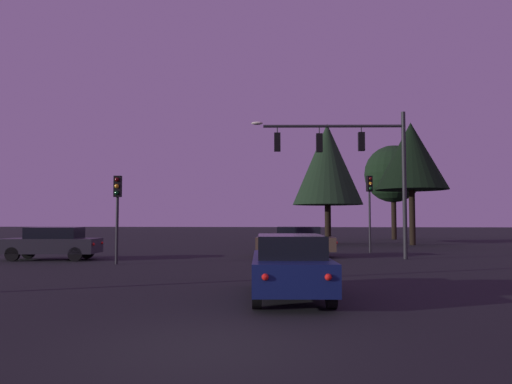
{
  "coord_description": "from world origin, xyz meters",
  "views": [
    {
      "loc": [
        1.27,
        -7.13,
        1.9
      ],
      "look_at": [
        -0.53,
        15.69,
        3.19
      ],
      "focal_mm": 33.77,
      "sensor_mm": 36.0,
      "label": 1
    }
  ],
  "objects_px": {
    "traffic_light_corner_left": "(370,198)",
    "tree_behind_sign": "(411,156)",
    "car_nearside_lane": "(290,265)",
    "tree_left_far": "(393,174)",
    "car_crossing_left": "(52,243)",
    "tree_center_horizon": "(327,164)",
    "traffic_light_corner_right": "(117,201)",
    "car_crossing_right": "(297,241)",
    "traffic_signal_mast_arm": "(354,156)"
  },
  "relations": [
    {
      "from": "traffic_light_corner_right",
      "to": "tree_left_far",
      "type": "distance_m",
      "value": 31.35
    },
    {
      "from": "car_nearside_lane",
      "to": "car_crossing_right",
      "type": "xyz_separation_m",
      "value": [
        0.23,
        12.47,
        -0.0
      ]
    },
    {
      "from": "car_crossing_left",
      "to": "tree_center_horizon",
      "type": "relative_size",
      "value": 0.49
    },
    {
      "from": "traffic_light_corner_left",
      "to": "car_crossing_right",
      "type": "bearing_deg",
      "value": -139.5
    },
    {
      "from": "tree_left_far",
      "to": "traffic_signal_mast_arm",
      "type": "bearing_deg",
      "value": -105.82
    },
    {
      "from": "car_crossing_left",
      "to": "tree_behind_sign",
      "type": "relative_size",
      "value": 0.5
    },
    {
      "from": "car_crossing_left",
      "to": "tree_left_far",
      "type": "height_order",
      "value": "tree_left_far"
    },
    {
      "from": "traffic_light_corner_left",
      "to": "tree_center_horizon",
      "type": "height_order",
      "value": "tree_center_horizon"
    },
    {
      "from": "tree_behind_sign",
      "to": "tree_left_far",
      "type": "distance_m",
      "value": 9.97
    },
    {
      "from": "traffic_signal_mast_arm",
      "to": "tree_center_horizon",
      "type": "height_order",
      "value": "tree_center_horizon"
    },
    {
      "from": "car_crossing_left",
      "to": "tree_behind_sign",
      "type": "distance_m",
      "value": 25.24
    },
    {
      "from": "tree_behind_sign",
      "to": "tree_center_horizon",
      "type": "relative_size",
      "value": 0.98
    },
    {
      "from": "traffic_light_corner_left",
      "to": "car_crossing_left",
      "type": "distance_m",
      "value": 16.88
    },
    {
      "from": "traffic_signal_mast_arm",
      "to": "tree_left_far",
      "type": "xyz_separation_m",
      "value": [
        6.44,
        22.73,
        1.19
      ]
    },
    {
      "from": "car_crossing_left",
      "to": "traffic_light_corner_left",
      "type": "bearing_deg",
      "value": 21.4
    },
    {
      "from": "traffic_light_corner_left",
      "to": "car_nearside_lane",
      "type": "relative_size",
      "value": 0.94
    },
    {
      "from": "car_nearside_lane",
      "to": "car_crossing_left",
      "type": "xyz_separation_m",
      "value": [
        -11.16,
        9.94,
        -0.0
      ]
    },
    {
      "from": "car_nearside_lane",
      "to": "car_crossing_right",
      "type": "height_order",
      "value": "same"
    },
    {
      "from": "traffic_signal_mast_arm",
      "to": "car_crossing_left",
      "type": "xyz_separation_m",
      "value": [
        -14.18,
        -1.6,
        -4.15
      ]
    },
    {
      "from": "traffic_signal_mast_arm",
      "to": "tree_left_far",
      "type": "bearing_deg",
      "value": 74.18
    },
    {
      "from": "tree_center_horizon",
      "to": "car_crossing_right",
      "type": "bearing_deg",
      "value": -100.97
    },
    {
      "from": "traffic_light_corner_right",
      "to": "car_crossing_right",
      "type": "distance_m",
      "value": 8.98
    },
    {
      "from": "tree_behind_sign",
      "to": "traffic_light_corner_left",
      "type": "bearing_deg",
      "value": -117.67
    },
    {
      "from": "traffic_signal_mast_arm",
      "to": "car_nearside_lane",
      "type": "height_order",
      "value": "traffic_signal_mast_arm"
    },
    {
      "from": "traffic_light_corner_left",
      "to": "tree_behind_sign",
      "type": "height_order",
      "value": "tree_behind_sign"
    },
    {
      "from": "traffic_light_corner_right",
      "to": "car_nearside_lane",
      "type": "bearing_deg",
      "value": -47.58
    },
    {
      "from": "car_crossing_left",
      "to": "tree_center_horizon",
      "type": "bearing_deg",
      "value": 47.56
    },
    {
      "from": "car_crossing_left",
      "to": "tree_center_horizon",
      "type": "xyz_separation_m",
      "value": [
        13.83,
        15.12,
        5.29
      ]
    },
    {
      "from": "traffic_signal_mast_arm",
      "to": "tree_left_far",
      "type": "distance_m",
      "value": 23.65
    },
    {
      "from": "traffic_signal_mast_arm",
      "to": "car_crossing_right",
      "type": "xyz_separation_m",
      "value": [
        -2.79,
        0.93,
        -4.15
      ]
    },
    {
      "from": "car_nearside_lane",
      "to": "tree_left_far",
      "type": "relative_size",
      "value": 0.52
    },
    {
      "from": "car_nearside_lane",
      "to": "tree_behind_sign",
      "type": "distance_m",
      "value": 26.5
    },
    {
      "from": "tree_left_far",
      "to": "tree_center_horizon",
      "type": "relative_size",
      "value": 0.96
    },
    {
      "from": "traffic_light_corner_right",
      "to": "tree_left_far",
      "type": "relative_size",
      "value": 0.42
    },
    {
      "from": "traffic_light_corner_right",
      "to": "car_crossing_left",
      "type": "xyz_separation_m",
      "value": [
        -3.8,
        1.9,
        -1.87
      ]
    },
    {
      "from": "car_crossing_left",
      "to": "tree_left_far",
      "type": "xyz_separation_m",
      "value": [
        20.62,
        24.33,
        5.34
      ]
    },
    {
      "from": "tree_behind_sign",
      "to": "tree_left_far",
      "type": "xyz_separation_m",
      "value": [
        0.7,
        9.93,
        -0.4
      ]
    },
    {
      "from": "traffic_light_corner_right",
      "to": "tree_behind_sign",
      "type": "relative_size",
      "value": 0.41
    },
    {
      "from": "traffic_light_corner_right",
      "to": "car_nearside_lane",
      "type": "distance_m",
      "value": 11.06
    },
    {
      "from": "traffic_light_corner_left",
      "to": "car_nearside_lane",
      "type": "height_order",
      "value": "traffic_light_corner_left"
    },
    {
      "from": "traffic_signal_mast_arm",
      "to": "car_nearside_lane",
      "type": "distance_m",
      "value": 12.63
    },
    {
      "from": "traffic_light_corner_left",
      "to": "tree_center_horizon",
      "type": "bearing_deg",
      "value": 100.95
    },
    {
      "from": "car_crossing_right",
      "to": "tree_center_horizon",
      "type": "bearing_deg",
      "value": 79.03
    },
    {
      "from": "tree_behind_sign",
      "to": "traffic_signal_mast_arm",
      "type": "bearing_deg",
      "value": -114.17
    },
    {
      "from": "traffic_signal_mast_arm",
      "to": "car_crossing_left",
      "type": "height_order",
      "value": "traffic_signal_mast_arm"
    },
    {
      "from": "traffic_light_corner_right",
      "to": "tree_behind_sign",
      "type": "xyz_separation_m",
      "value": [
        16.12,
        16.29,
        3.87
      ]
    },
    {
      "from": "traffic_signal_mast_arm",
      "to": "car_crossing_right",
      "type": "relative_size",
      "value": 1.85
    },
    {
      "from": "traffic_light_corner_left",
      "to": "tree_behind_sign",
      "type": "bearing_deg",
      "value": 62.33
    },
    {
      "from": "traffic_signal_mast_arm",
      "to": "car_crossing_right",
      "type": "bearing_deg",
      "value": 161.63
    },
    {
      "from": "traffic_light_corner_left",
      "to": "traffic_light_corner_right",
      "type": "distance_m",
      "value": 14.24
    }
  ]
}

